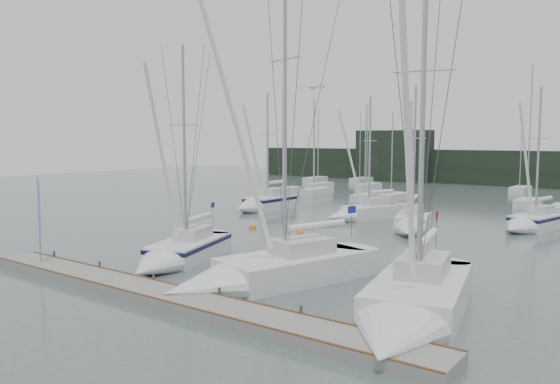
{
  "coord_description": "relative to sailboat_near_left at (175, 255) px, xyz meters",
  "views": [
    {
      "loc": [
        16.81,
        -19.93,
        6.71
      ],
      "look_at": [
        -1.64,
        5.0,
        3.67
      ],
      "focal_mm": 35.0,
      "sensor_mm": 36.0,
      "label": 1
    }
  ],
  "objects": [
    {
      "name": "ground",
      "position": [
        4.74,
        0.22,
        -0.52
      ],
      "size": [
        160.0,
        160.0,
        0.0
      ],
      "primitive_type": "plane",
      "color": "#4B5C59",
      "rests_on": "ground"
    },
    {
      "name": "dock",
      "position": [
        4.74,
        -4.78,
        -0.32
      ],
      "size": [
        24.0,
        2.0,
        0.4
      ],
      "primitive_type": "cube",
      "color": "slate",
      "rests_on": "ground"
    },
    {
      "name": "far_treeline",
      "position": [
        4.74,
        62.22,
        1.98
      ],
      "size": [
        90.0,
        4.0,
        5.0
      ],
      "primitive_type": "cube",
      "color": "black",
      "rests_on": "ground"
    },
    {
      "name": "far_building_left",
      "position": [
        -15.26,
        60.22,
        3.48
      ],
      "size": [
        12.0,
        3.0,
        8.0
      ],
      "primitive_type": "cube",
      "color": "black",
      "rests_on": "ground"
    },
    {
      "name": "mast_forest",
      "position": [
        5.83,
        44.34,
        -0.05
      ],
      "size": [
        56.65,
        26.93,
        14.04
      ],
      "color": "silver",
      "rests_on": "ground"
    },
    {
      "name": "sailboat_near_left",
      "position": [
        0.0,
        0.0,
        0.0
      ],
      "size": [
        5.18,
        8.91,
        12.6
      ],
      "rotation": [
        0.0,
        0.0,
        0.33
      ],
      "color": "silver",
      "rests_on": "ground"
    },
    {
      "name": "sailboat_near_center",
      "position": [
        6.27,
        -1.07,
        0.06
      ],
      "size": [
        6.17,
        10.71,
        17.5
      ],
      "rotation": [
        0.0,
        0.0,
        -0.3
      ],
      "color": "silver",
      "rests_on": "ground"
    },
    {
      "name": "sailboat_near_right",
      "position": [
        14.02,
        -1.8,
        0.08
      ],
      "size": [
        5.36,
        10.89,
        15.59
      ],
      "rotation": [
        0.0,
        0.0,
        0.21
      ],
      "color": "silver",
      "rests_on": "ground"
    },
    {
      "name": "sailboat_mid_a",
      "position": [
        -9.92,
        19.91,
        0.1
      ],
      "size": [
        2.74,
        7.46,
        11.75
      ],
      "rotation": [
        0.0,
        0.0,
        -0.02
      ],
      "color": "silver",
      "rests_on": "ground"
    },
    {
      "name": "sailboat_mid_b",
      "position": [
        0.18,
        20.22,
        -0.0
      ],
      "size": [
        4.79,
        7.74,
        10.87
      ],
      "rotation": [
        0.0,
        0.0,
        -0.37
      ],
      "color": "silver",
      "rests_on": "ground"
    },
    {
      "name": "sailboat_mid_c",
      "position": [
        6.14,
        16.97,
        0.03
      ],
      "size": [
        4.14,
        7.0,
        11.17
      ],
      "rotation": [
        0.0,
        0.0,
        0.3
      ],
      "color": "silver",
      "rests_on": "ground"
    },
    {
      "name": "sailboat_mid_d",
      "position": [
        12.79,
        22.82,
        0.02
      ],
      "size": [
        3.82,
        7.33,
        11.23
      ],
      "rotation": [
        0.0,
        0.0,
        -0.22
      ],
      "color": "silver",
      "rests_on": "ground"
    },
    {
      "name": "buoy_a",
      "position": [
        0.35,
        11.3,
        -0.52
      ],
      "size": [
        0.6,
        0.6,
        0.6
      ],
      "primitive_type": "sphere",
      "color": "#D85B13",
      "rests_on": "ground"
    },
    {
      "name": "buoy_b",
      "position": [
        8.02,
        13.76,
        -0.52
      ],
      "size": [
        0.65,
        0.65,
        0.65
      ],
      "primitive_type": "sphere",
      "color": "#D85B13",
      "rests_on": "ground"
    },
    {
      "name": "buoy_c",
      "position": [
        -4.11,
        11.5,
        -0.52
      ],
      "size": [
        0.61,
        0.61,
        0.61
      ],
      "primitive_type": "sphere",
      "color": "#D85B13",
      "rests_on": "ground"
    },
    {
      "name": "dock_banner",
      "position": [
        -4.66,
        -4.9,
        2.43
      ],
      "size": [
        0.63,
        0.27,
        4.33
      ],
      "rotation": [
        0.0,
        0.0,
        -0.35
      ],
      "color": "#A0A3A8",
      "rests_on": "dock"
    },
    {
      "name": "seagull",
      "position": [
        7.81,
        1.32,
        8.52
      ],
      "size": [
        1.08,
        0.53,
        0.22
      ],
      "rotation": [
        0.0,
        0.0,
        0.34
      ],
      "color": "silver",
      "rests_on": "ground"
    }
  ]
}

